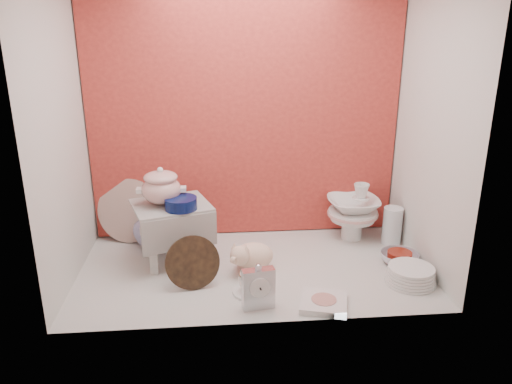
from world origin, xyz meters
TOP-DOWN VIEW (x-y plane):
  - ground at (0.00, 0.00)m, footprint 1.80×1.80m
  - niche_shell at (0.00, 0.18)m, footprint 1.86×1.03m
  - step_stool at (-0.42, 0.14)m, footprint 0.47×0.44m
  - soup_tureen at (-0.46, 0.14)m, footprint 0.29×0.29m
  - cobalt_bowl at (-0.36, 0.06)m, footprint 0.22×0.22m
  - floral_platter at (-0.69, 0.43)m, footprint 0.39×0.18m
  - blue_white_vase at (-0.54, 0.34)m, footprint 0.33×0.33m
  - lacquer_tray at (-0.30, -0.16)m, footprint 0.28×0.13m
  - mantel_clock at (-0.01, -0.38)m, footprint 0.15×0.07m
  - plush_pig at (0.00, -0.00)m, footprint 0.31×0.26m
  - teacup_saucer at (-0.03, -0.24)m, footprint 0.18×0.18m
  - gold_rim_teacup at (-0.03, -0.24)m, footprint 0.16×0.16m
  - lattice_dish at (0.30, -0.39)m, footprint 0.26×0.26m
  - dinner_plate_stack at (0.77, -0.22)m, footprint 0.32×0.32m
  - crystal_bowl at (0.79, -0.01)m, footprint 0.23×0.23m
  - clear_glass_vase at (0.83, 0.24)m, footprint 0.11×0.11m
  - porcelain_tower at (0.62, 0.34)m, footprint 0.38×0.38m

SIDE VIEW (x-z plane):
  - ground at x=0.00m, z-range 0.00..0.00m
  - teacup_saucer at x=-0.03m, z-range 0.00..0.01m
  - lattice_dish at x=0.30m, z-range 0.00..0.03m
  - crystal_bowl at x=0.79m, z-range 0.00..0.06m
  - dinner_plate_stack at x=0.77m, z-range 0.00..0.09m
  - gold_rim_teacup at x=-0.03m, z-range 0.01..0.10m
  - plush_pig at x=0.00m, z-range 0.00..0.16m
  - mantel_clock at x=-0.01m, z-range 0.00..0.21m
  - clear_glass_vase at x=0.83m, z-range 0.00..0.22m
  - lacquer_tray at x=-0.30m, z-range 0.00..0.26m
  - blue_white_vase at x=-0.54m, z-range 0.00..0.26m
  - step_stool at x=-0.42m, z-range 0.00..0.33m
  - porcelain_tower at x=0.62m, z-range 0.00..0.34m
  - floral_platter at x=-0.69m, z-range 0.00..0.37m
  - cobalt_bowl at x=-0.36m, z-range 0.33..0.39m
  - soup_tureen at x=-0.46m, z-range 0.33..0.53m
  - niche_shell at x=0.00m, z-range 0.17..1.70m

